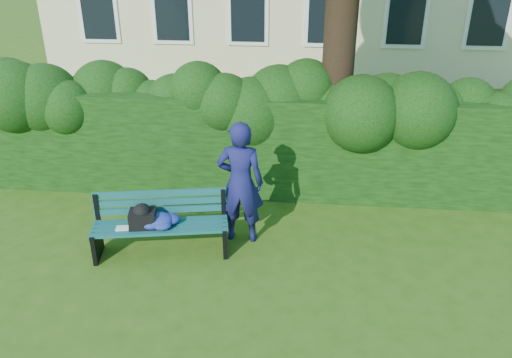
# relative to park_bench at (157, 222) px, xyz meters

# --- Properties ---
(ground) EXTENTS (80.00, 80.00, 0.00)m
(ground) POSITION_rel_park_bench_xyz_m (1.36, 0.04, -0.50)
(ground) COLOR #2E5411
(ground) RESTS_ON ground
(hedge) EXTENTS (10.00, 1.00, 1.80)m
(hedge) POSITION_rel_park_bench_xyz_m (1.36, 2.24, 0.40)
(hedge) COLOR black
(hedge) RESTS_ON ground
(park_bench) EXTENTS (1.99, 0.91, 0.89)m
(park_bench) POSITION_rel_park_bench_xyz_m (0.00, 0.00, 0.00)
(park_bench) COLOR #0D4041
(park_bench) RESTS_ON ground
(man_reading) EXTENTS (0.69, 0.46, 1.88)m
(man_reading) POSITION_rel_park_bench_xyz_m (1.15, 0.50, 0.44)
(man_reading) COLOR #16174F
(man_reading) RESTS_ON ground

